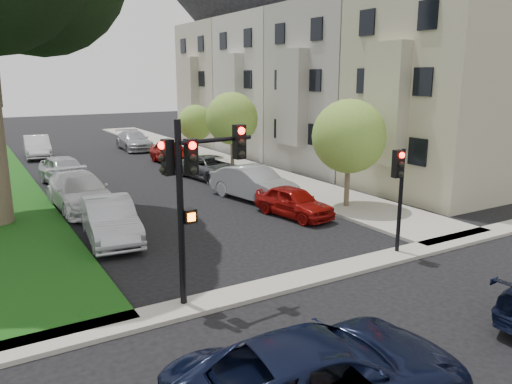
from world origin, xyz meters
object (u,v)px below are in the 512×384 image
car_parked_3 (171,152)px  car_parked_6 (81,192)px  car_parked_0 (294,202)px  car_parked_2 (211,168)px  car_parked_5 (110,220)px  car_parked_4 (134,141)px  small_tree_a (349,136)px  car_cross_near (324,376)px  car_parked_1 (254,183)px  car_parked_9 (37,147)px  small_tree_b (232,119)px  car_parked_7 (65,171)px  small_tree_c (196,123)px  traffic_signal_main (193,179)px  traffic_signal_secondary (399,182)px

car_parked_3 → car_parked_6: 11.87m
car_parked_0 → car_parked_2: 8.80m
car_parked_2 → car_parked_5: 11.16m
car_parked_3 → car_parked_4: 7.53m
small_tree_a → car_cross_near: small_tree_a is taller
car_parked_1 → car_parked_9: (-7.03, 18.75, -0.01)m
car_parked_4 → car_parked_5: (-7.55, -21.49, 0.03)m
car_cross_near → car_parked_4: car_cross_near is taller
car_cross_near → small_tree_b: bearing=-18.6°
small_tree_b → car_parked_5: size_ratio=1.04×
car_parked_7 → car_cross_near: bearing=-95.3°
car_parked_6 → small_tree_b: bearing=23.5°
small_tree_c → car_parked_4: size_ratio=0.75×
car_parked_2 → car_parked_7: size_ratio=1.01×
car_parked_7 → small_tree_c: bearing=20.7°
traffic_signal_main → car_parked_1: size_ratio=0.99×
car_parked_9 → car_parked_0: bearing=-68.3°
small_tree_c → car_parked_4: (-2.63, 6.16, -1.77)m
traffic_signal_main → car_cross_near: traffic_signal_main is taller
small_tree_c → car_parked_3: 3.29m
car_parked_2 → car_parked_3: car_parked_3 is taller
car_parked_4 → car_parked_6: car_parked_6 is taller
small_tree_a → car_parked_0: (-2.79, 0.08, -2.56)m
traffic_signal_secondary → car_parked_0: bearing=92.3°
traffic_signal_main → car_parked_1: traffic_signal_main is taller
car_parked_7 → car_parked_9: bearing=83.5°
car_parked_3 → car_parked_0: bearing=-92.8°
traffic_signal_secondary → car_parked_3: (0.14, 20.28, -1.69)m
traffic_signal_secondary → car_cross_near: 8.78m
small_tree_b → traffic_signal_secondary: (-2.57, -16.16, -0.74)m
small_tree_a → car_parked_5: 10.51m
car_parked_3 → car_parked_9: (-7.35, 7.33, 0.02)m
car_parked_0 → car_parked_4: car_parked_4 is taller
traffic_signal_secondary → car_cross_near: bearing=-143.8°
car_parked_4 → car_parked_7: car_parked_7 is taller
small_tree_a → car_parked_4: size_ratio=0.95×
car_parked_4 → car_parked_6: size_ratio=0.94×
traffic_signal_main → car_parked_7: bearing=90.8°
small_tree_a → traffic_signal_secondary: small_tree_a is taller
traffic_signal_main → car_parked_3: traffic_signal_main is taller
small_tree_c → traffic_signal_main: bearing=-114.0°
car_parked_4 → car_parked_6: (-7.53, -16.53, 0.05)m
car_cross_near → car_parked_3: bearing=-10.1°
small_tree_b → car_parked_6: (-10.16, -4.89, -2.41)m
car_cross_near → car_parked_2: 20.64m
car_parked_3 → car_parked_5: car_parked_5 is taller
small_tree_a → car_parked_5: small_tree_a is taller
car_parked_3 → car_parked_4: size_ratio=0.88×
car_parked_3 → car_parked_6: car_parked_6 is taller
traffic_signal_secondary → car_cross_near: size_ratio=0.65×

